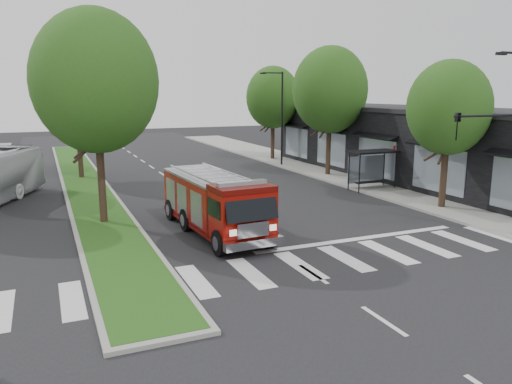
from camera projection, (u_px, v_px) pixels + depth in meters
ground at (267, 243)px, 21.28m from camera, size 140.00×140.00×0.00m
sidewalk_right at (369, 183)px, 35.10m from camera, size 5.00×80.00×0.15m
median at (84, 182)px, 35.16m from camera, size 3.00×50.00×0.15m
storefront_row at (422, 146)px, 36.36m from camera, size 8.00×30.00×5.00m
bus_shelter at (371, 159)px, 32.54m from camera, size 3.20×1.60×2.61m
tree_right_near at (449, 108)px, 26.43m from camera, size 4.40×4.40×8.05m
tree_right_mid at (330, 90)px, 37.05m from camera, size 5.60×5.60×9.72m
tree_right_far at (273, 97)px, 46.19m from camera, size 5.00×5.00×8.73m
tree_median_near at (95, 82)px, 23.02m from camera, size 5.80×5.80×10.16m
tree_median_far at (76, 90)px, 35.70m from camera, size 5.60×5.60×9.72m
streetlight_right_near at (510, 133)px, 20.91m from camera, size 4.08×0.22×8.00m
streetlight_right_far at (280, 114)px, 42.41m from camera, size 2.11×0.20×8.00m
fire_engine at (215, 203)px, 22.68m from camera, size 2.99×8.39×2.86m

